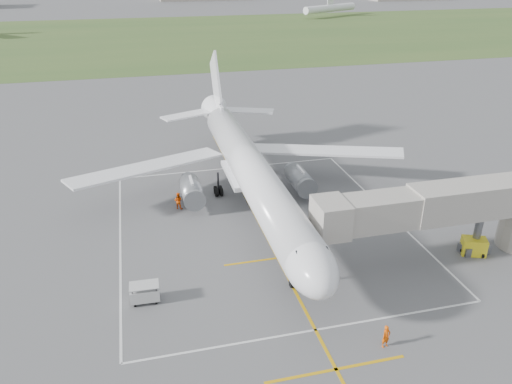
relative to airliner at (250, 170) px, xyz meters
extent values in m
plane|color=#4F4E51|center=(0.00, -0.75, -4.39)|extent=(700.00, 700.00, 0.00)
cube|color=#375424|center=(0.00, 129.25, -4.38)|extent=(700.00, 120.00, 0.02)
cube|color=#CE960C|center=(0.00, -5.75, -4.38)|extent=(0.25, 60.00, 0.01)
cube|color=#CE960C|center=(0.00, -24.75, -4.38)|extent=(10.00, 0.25, 0.01)
cube|color=#CE960C|center=(0.00, -10.75, -4.38)|extent=(10.00, 0.25, 0.01)
cube|color=silver|center=(0.00, 11.25, -4.38)|extent=(28.00, 0.20, 0.01)
cube|color=silver|center=(0.00, -20.75, -4.38)|extent=(28.00, 0.20, 0.01)
cube|color=silver|center=(-14.00, -4.75, -4.38)|extent=(0.20, 32.00, 0.01)
cube|color=silver|center=(14.00, -4.75, -4.38)|extent=(0.20, 32.00, 0.01)
cylinder|color=white|center=(0.00, -0.75, 0.11)|extent=(3.80, 36.00, 3.80)
ellipsoid|color=white|center=(0.00, -18.75, 0.11)|extent=(3.80, 7.22, 3.80)
cube|color=black|center=(0.00, -19.65, 1.16)|extent=(2.40, 1.60, 0.99)
cone|color=white|center=(0.00, 19.75, 0.51)|extent=(3.80, 6.00, 3.80)
cube|color=white|center=(10.50, 5.25, -0.74)|extent=(17.93, 11.24, 1.23)
cube|color=white|center=(-10.50, 5.25, -0.74)|extent=(17.93, 11.24, 1.23)
cube|color=white|center=(0.00, 2.25, -1.44)|extent=(4.20, 8.00, 0.50)
cube|color=white|center=(0.00, 20.45, 4.81)|extent=(0.30, 7.89, 8.65)
cube|color=white|center=(0.00, 18.25, 1.81)|extent=(0.35, 5.00, 1.20)
cube|color=white|center=(4.20, 19.45, 0.71)|extent=(7.85, 5.03, 0.20)
cube|color=white|center=(-4.20, 19.45, 0.71)|extent=(7.85, 5.03, 0.20)
cylinder|color=gray|center=(6.20, 1.75, -2.49)|extent=(2.30, 4.20, 2.30)
cube|color=white|center=(6.20, 1.45, -1.69)|extent=(0.25, 2.40, 1.20)
cylinder|color=gray|center=(-6.20, 1.75, -2.49)|extent=(2.30, 4.20, 2.30)
cube|color=white|center=(-6.20, 1.45, -1.69)|extent=(0.25, 2.40, 1.20)
cylinder|color=black|center=(0.00, -15.25, -3.09)|extent=(0.18, 0.18, 2.60)
cylinder|color=black|center=(-0.11, -15.25, -3.99)|extent=(0.28, 0.80, 0.80)
cylinder|color=black|center=(0.11, -15.25, -3.99)|extent=(0.28, 0.80, 0.80)
cylinder|color=black|center=(2.90, 3.75, -2.99)|extent=(0.22, 0.22, 2.80)
cylinder|color=black|center=(2.62, 3.40, -3.91)|extent=(0.32, 0.96, 0.96)
cylinder|color=black|center=(3.18, 3.40, -3.91)|extent=(0.32, 0.96, 0.96)
cylinder|color=black|center=(2.62, 4.10, -3.91)|extent=(0.32, 0.96, 0.96)
cylinder|color=black|center=(3.18, 4.10, -3.91)|extent=(0.32, 0.96, 0.96)
cylinder|color=black|center=(-2.90, 3.75, -2.99)|extent=(0.22, 0.22, 2.80)
cylinder|color=black|center=(-3.18, 3.40, -3.91)|extent=(0.32, 0.96, 0.96)
cylinder|color=black|center=(-2.62, 3.40, -3.91)|extent=(0.32, 0.96, 0.96)
cylinder|color=black|center=(-3.18, 4.10, -3.91)|extent=(0.32, 0.96, 0.96)
cylinder|color=black|center=(-2.62, 4.10, -3.91)|extent=(0.32, 0.96, 0.96)
cube|color=#A19B91|center=(7.74, -14.25, 1.21)|extent=(11.09, 2.90, 2.80)
cube|color=#A19B91|center=(16.46, -14.25, 1.31)|extent=(11.09, 3.10, 3.00)
cube|color=#A19B91|center=(3.40, -14.25, 1.21)|extent=(2.60, 3.40, 3.00)
cylinder|color=slate|center=(18.00, -14.25, -2.29)|extent=(0.70, 0.70, 4.20)
cube|color=slate|center=(18.00, -14.25, -3.94)|extent=(2.60, 1.40, 0.90)
cylinder|color=black|center=(17.00, -14.25, -4.04)|extent=(0.70, 0.30, 0.70)
cylinder|color=black|center=(19.00, -14.25, -4.04)|extent=(0.70, 0.30, 0.70)
cube|color=yellow|center=(17.77, -14.41, -3.59)|extent=(2.51, 2.10, 1.60)
cylinder|color=black|center=(16.85, -14.66, -4.16)|extent=(0.38, 0.52, 0.47)
cylinder|color=black|center=(18.24, -15.24, -4.16)|extent=(0.38, 0.52, 0.47)
cube|color=#BABABA|center=(-12.04, -14.23, -3.61)|extent=(2.34, 1.46, 1.01)
cube|color=#BABABA|center=(-12.04, -14.23, -2.83)|extent=(2.34, 1.46, 0.07)
cylinder|color=black|center=(-12.98, -14.75, -3.43)|extent=(0.07, 0.07, 1.19)
cylinder|color=black|center=(-11.14, -14.82, -3.43)|extent=(0.07, 0.07, 1.19)
cylinder|color=black|center=(-12.94, -13.65, -3.43)|extent=(0.07, 0.07, 1.19)
cylinder|color=black|center=(-11.11, -13.72, -3.43)|extent=(0.07, 0.07, 1.19)
cylinder|color=black|center=(-12.88, -14.71, -4.21)|extent=(0.18, 0.37, 0.37)
cylinder|color=black|center=(-11.23, -14.77, -4.21)|extent=(0.18, 0.37, 0.37)
cylinder|color=black|center=(-12.85, -13.70, -4.21)|extent=(0.18, 0.37, 0.37)
cylinder|color=black|center=(-11.20, -13.76, -4.21)|extent=(0.18, 0.37, 0.37)
imported|color=#E35107|center=(4.19, -23.54, -3.50)|extent=(0.72, 0.56, 1.78)
imported|color=#E14907|center=(-7.75, 1.39, -3.44)|extent=(1.14, 1.04, 1.90)
cylinder|color=white|center=(78.10, 173.58, -0.89)|extent=(29.73, 17.90, 3.20)
camera|label=1|loc=(-11.28, -47.74, 20.72)|focal=35.00mm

